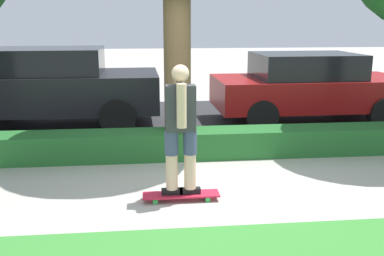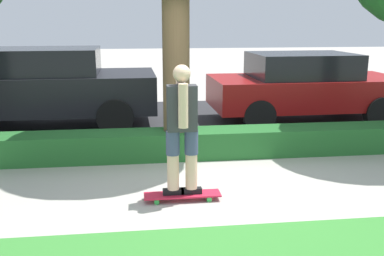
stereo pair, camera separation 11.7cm
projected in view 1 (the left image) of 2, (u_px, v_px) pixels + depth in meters
The scene contains 7 objects.
ground_plane at pixel (208, 193), 5.84m from camera, with size 60.00×60.00×0.00m, color #ADA89E.
street_asphalt at pixel (181, 121), 9.90m from camera, with size 14.52×5.00×0.01m.
hedge_row at pixel (195, 143), 7.34m from camera, with size 14.52×0.60×0.44m.
skateboard at pixel (181, 195), 5.58m from camera, with size 0.95×0.24×0.08m.
skater_person at pixel (181, 127), 5.38m from camera, with size 0.49×0.41×1.60m.
parked_car_front at pixel (54, 86), 9.30m from camera, with size 4.24×2.01×1.63m.
parked_car_middle at pixel (308, 86), 9.77m from camera, with size 4.16×1.95×1.49m.
Camera 1 is at (-0.79, -5.43, 2.19)m, focal length 42.00 mm.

